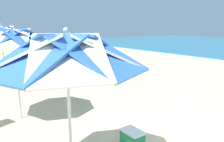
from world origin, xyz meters
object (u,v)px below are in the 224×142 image
object	(u,v)px
beach_umbrella_1	(14,39)
plastic_chair_3	(6,66)
cooler_box	(132,139)
beach_umbrella_0	(67,53)
plastic_chair_2	(25,79)
beach_umbrella_2	(1,33)

from	to	relation	value
beach_umbrella_1	plastic_chair_3	bearing A→B (deg)	172.21
plastic_chair_3	cooler_box	world-z (taller)	plastic_chair_3
beach_umbrella_0	plastic_chair_3	world-z (taller)	beach_umbrella_0
plastic_chair_2	beach_umbrella_0	bearing A→B (deg)	-8.27
beach_umbrella_1	plastic_chair_2	xyz separation A→B (m)	(-2.76, 0.86, -1.76)
beach_umbrella_0	plastic_chair_2	bearing A→B (deg)	171.73
beach_umbrella_0	beach_umbrella_1	bearing A→B (deg)	179.73
beach_umbrella_2	plastic_chair_2	world-z (taller)	beach_umbrella_2
beach_umbrella_2	beach_umbrella_0	bearing A→B (deg)	-2.49
beach_umbrella_2	cooler_box	xyz separation A→B (m)	(6.47, 1.26, -2.13)
beach_umbrella_1	beach_umbrella_0	bearing A→B (deg)	-0.27
beach_umbrella_1	beach_umbrella_2	size ratio (longest dim) A/B	0.96
beach_umbrella_1	plastic_chair_2	distance (m)	3.38
beach_umbrella_2	cooler_box	size ratio (longest dim) A/B	5.42
plastic_chair_2	cooler_box	size ratio (longest dim) A/B	1.73
beach_umbrella_0	plastic_chair_2	size ratio (longest dim) A/B	2.97
plastic_chair_2	cooler_box	xyz separation A→B (m)	(5.81, 0.68, -0.30)
beach_umbrella_0	plastic_chair_2	distance (m)	6.35
beach_umbrella_0	plastic_chair_2	world-z (taller)	beach_umbrella_0
beach_umbrella_0	beach_umbrella_1	size ratio (longest dim) A/B	0.99
beach_umbrella_0	cooler_box	xyz separation A→B (m)	(-0.25, 1.56, -2.00)
beach_umbrella_1	beach_umbrella_2	xyz separation A→B (m)	(-3.42, 0.28, 0.08)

